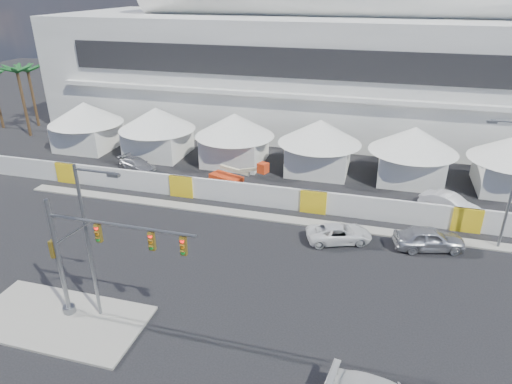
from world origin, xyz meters
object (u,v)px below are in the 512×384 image
(lot_car_a, at_px, (450,204))
(boom_lift, at_px, (232,177))
(sedan_silver, at_px, (429,238))
(pickup_curb, at_px, (339,233))
(traffic_mast, at_px, (86,258))
(streetlight_median, at_px, (90,235))
(lot_car_c, at_px, (137,165))
(streetlight_curb, at_px, (512,177))

(lot_car_a, bearing_deg, boom_lift, 119.28)
(boom_lift, bearing_deg, sedan_silver, -1.11)
(sedan_silver, bearing_deg, pickup_curb, 81.97)
(traffic_mast, relative_size, streetlight_median, 0.94)
(sedan_silver, bearing_deg, lot_car_c, 60.05)
(pickup_curb, bearing_deg, lot_car_a, -70.02)
(streetlight_median, bearing_deg, sedan_silver, 34.56)
(lot_car_a, bearing_deg, pickup_curb, 161.05)
(lot_car_c, bearing_deg, boom_lift, -71.14)
(pickup_curb, height_order, streetlight_curb, streetlight_curb)
(boom_lift, bearing_deg, lot_car_a, 19.52)
(lot_car_c, bearing_deg, streetlight_median, -132.10)
(sedan_silver, height_order, streetlight_median, streetlight_median)
(streetlight_median, bearing_deg, streetlight_curb, 31.54)
(streetlight_median, distance_m, boom_lift, 20.49)
(traffic_mast, distance_m, streetlight_median, 1.39)
(sedan_silver, xyz_separation_m, traffic_mast, (-18.95, -13.27, 3.33))
(pickup_curb, xyz_separation_m, streetlight_median, (-12.30, -12.22, 4.83))
(traffic_mast, distance_m, streetlight_curb, 28.03)
(lot_car_a, distance_m, traffic_mast, 29.09)
(boom_lift, bearing_deg, streetlight_curb, 7.01)
(streetlight_median, bearing_deg, lot_car_c, 113.90)
(lot_car_a, height_order, boom_lift, boom_lift)
(pickup_curb, bearing_deg, lot_car_c, 47.72)
(sedan_silver, height_order, traffic_mast, traffic_mast)
(sedan_silver, distance_m, streetlight_median, 23.20)
(sedan_silver, xyz_separation_m, lot_car_c, (-27.96, 7.97, -0.19))
(sedan_silver, distance_m, traffic_mast, 23.37)
(lot_car_a, height_order, streetlight_median, streetlight_median)
(sedan_silver, distance_m, streetlight_curb, 6.93)
(sedan_silver, distance_m, lot_car_c, 29.08)
(streetlight_median, bearing_deg, boom_lift, 86.08)
(sedan_silver, distance_m, boom_lift, 18.72)
(pickup_curb, xyz_separation_m, lot_car_a, (8.49, 7.22, 0.13))
(traffic_mast, height_order, streetlight_curb, streetlight_curb)
(pickup_curb, relative_size, lot_car_c, 1.05)
(sedan_silver, distance_m, pickup_curb, 6.45)
(lot_car_c, xyz_separation_m, boom_lift, (10.61, -0.95, 0.20))
(sedan_silver, relative_size, pickup_curb, 1.03)
(streetlight_median, bearing_deg, traffic_mast, -122.56)
(pickup_curb, height_order, traffic_mast, traffic_mast)
(sedan_silver, xyz_separation_m, lot_car_a, (2.07, 6.55, -0.05))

